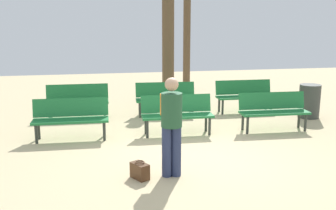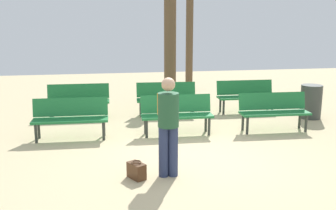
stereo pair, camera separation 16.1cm
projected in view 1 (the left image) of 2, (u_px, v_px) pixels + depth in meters
ground_plane at (189, 158)px, 7.30m from camera, size 24.00×24.00×0.00m
bench_r0_c0 at (71, 116)px, 8.36m from camera, size 1.61×0.53×0.87m
bench_r0_c1 at (177, 112)px, 8.74m from camera, size 1.61×0.53×0.87m
bench_r0_c2 at (273, 109)px, 9.05m from camera, size 1.62×0.54×0.87m
bench_r1_c0 at (77, 99)px, 10.17m from camera, size 1.61×0.52×0.87m
bench_r1_c1 at (166, 97)px, 10.48m from camera, size 1.63×0.59×0.87m
bench_r1_c2 at (244, 94)px, 10.86m from camera, size 1.61×0.51×0.87m
tree_0 at (187, 44)px, 14.21m from camera, size 0.26×0.26×3.29m
tree_1 at (168, 49)px, 12.36m from camera, size 0.38×0.38×3.21m
visitor_with_backpack at (171, 121)px, 6.30m from camera, size 0.35×0.53×1.65m
handbag at (140, 171)px, 6.33m from camera, size 0.31×0.37×0.29m
trash_bin at (309, 101)px, 10.22m from camera, size 0.54×0.54×0.88m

